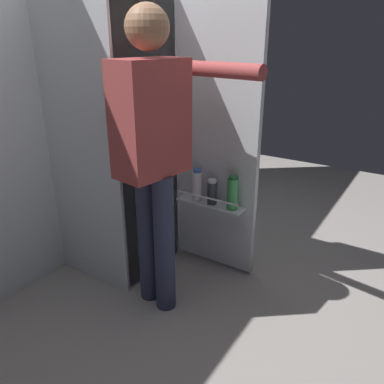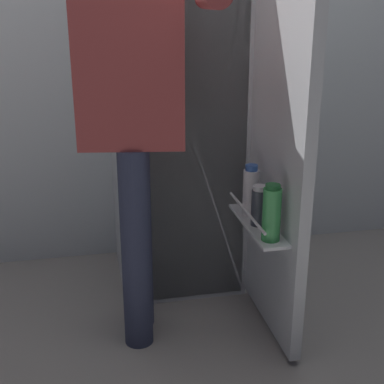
% 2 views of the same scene
% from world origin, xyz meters
% --- Properties ---
extents(ground_plane, '(6.19, 6.19, 0.00)m').
position_xyz_m(ground_plane, '(0.00, 0.00, 0.00)').
color(ground_plane, gray).
extents(kitchen_wall, '(4.40, 0.10, 2.51)m').
position_xyz_m(kitchen_wall, '(0.00, 0.91, 1.26)').
color(kitchen_wall, silver).
rests_on(kitchen_wall, ground_plane).
extents(refrigerator, '(0.64, 1.19, 1.79)m').
position_xyz_m(refrigerator, '(0.02, 0.51, 0.90)').
color(refrigerator, silver).
rests_on(refrigerator, ground_plane).
extents(person, '(0.54, 0.76, 1.69)m').
position_xyz_m(person, '(-0.24, 0.04, 1.02)').
color(person, '#2D334C').
rests_on(person, ground_plane).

